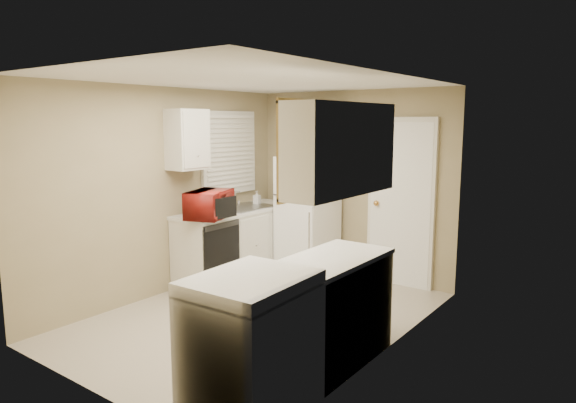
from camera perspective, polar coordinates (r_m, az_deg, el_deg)
The scene contains 19 objects.
floor at distance 5.47m, azimuth -3.19°, elevation -12.65°, with size 3.80×3.80×0.00m, color beige.
ceiling at distance 5.11m, azimuth -3.43°, elevation 13.27°, with size 3.80×3.80×0.00m, color white.
wall_left at distance 6.14m, azimuth -13.41°, elevation 1.08°, with size 3.80×3.80×0.00m, color tan.
wall_right at distance 4.41m, azimuth 10.85°, elevation -1.84°, with size 3.80×3.80×0.00m, color tan.
wall_back at distance 6.71m, azimuth 7.12°, elevation 1.91°, with size 2.80×2.80×0.00m, color tan.
wall_front at distance 3.92m, azimuth -21.41°, elevation -3.65°, with size 2.80×2.80×0.00m, color tan.
left_counter at distance 6.68m, azimuth -5.58°, elevation -4.64°, with size 0.60×1.80×0.90m, color silver.
dishwasher at distance 6.05m, azimuth -7.35°, elevation -5.71°, with size 0.03×0.58×0.72m, color black.
sink at distance 6.70m, azimuth -4.77°, elevation -1.00°, with size 0.54×0.74×0.16m, color gray.
microwave at distance 5.97m, azimuth -8.74°, elevation -0.45°, with size 0.32×0.58×0.39m, color maroon.
soap_bottle at distance 6.94m, azimuth -3.48°, elevation 0.52°, with size 0.08×0.08×0.18m, color white.
window_blinds at distance 6.79m, azimuth -6.51°, elevation 5.39°, with size 0.10×0.98×1.08m, color silver.
upper_cabinet_left at distance 6.12m, azimuth -11.12°, elevation 6.78°, with size 0.30×0.45×0.70m, color silver.
refrigerator at distance 6.71m, azimuth 2.20°, elevation -1.65°, with size 0.64×0.63×1.56m, color white.
cabinet_over_fridge at distance 6.74m, azimuth 3.62°, elevation 8.81°, with size 0.70×0.30×0.40m, color silver.
interior_door at distance 6.39m, azimuth 12.39°, elevation -0.21°, with size 0.86×0.06×2.08m, color white.
right_counter at distance 4.10m, azimuth 1.62°, elevation -13.48°, with size 0.60×2.00×0.90m, color silver.
stove at distance 3.61m, azimuth -4.09°, elevation -15.76°, with size 0.67×0.83×1.01m, color white.
upper_cabinet_right at distance 3.97m, azimuth 5.98°, elevation 5.83°, with size 0.30×1.20×0.70m, color silver.
Camera 1 is at (3.26, -3.91, 2.01)m, focal length 32.00 mm.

